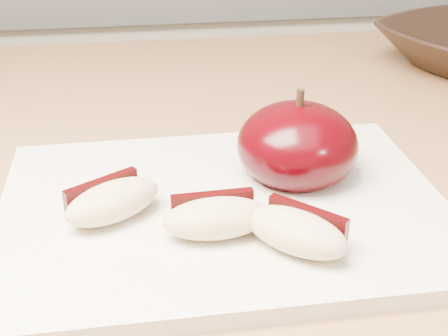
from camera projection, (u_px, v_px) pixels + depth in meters
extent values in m
cube|color=silver|center=(140.00, 200.00, 1.30)|extent=(2.40, 0.60, 0.90)
cube|color=olive|center=(128.00, 185.00, 0.48)|extent=(1.64, 0.64, 0.04)
cube|color=silver|center=(224.00, 210.00, 0.40)|extent=(0.29, 0.21, 0.01)
ellipsoid|color=black|center=(297.00, 145.00, 0.43)|extent=(0.08, 0.08, 0.06)
cylinder|color=black|center=(300.00, 98.00, 0.41)|extent=(0.01, 0.01, 0.01)
ellipsoid|color=tan|center=(113.00, 202.00, 0.38)|extent=(0.07, 0.06, 0.02)
cube|color=black|center=(102.00, 194.00, 0.39)|extent=(0.05, 0.03, 0.02)
ellipsoid|color=tan|center=(216.00, 218.00, 0.36)|extent=(0.06, 0.03, 0.02)
cube|color=black|center=(212.00, 208.00, 0.37)|extent=(0.05, 0.01, 0.02)
ellipsoid|color=tan|center=(296.00, 232.00, 0.35)|extent=(0.07, 0.07, 0.02)
cube|color=black|center=(307.00, 223.00, 0.36)|extent=(0.04, 0.04, 0.02)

